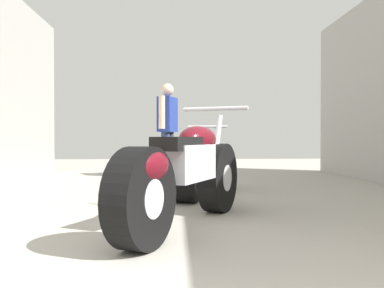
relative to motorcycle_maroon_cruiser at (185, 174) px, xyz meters
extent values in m
plane|color=#A8A399|center=(0.22, 1.31, -0.43)|extent=(19.10, 19.10, 0.00)
cylinder|color=black|center=(0.34, 0.72, -0.10)|extent=(0.45, 0.68, 0.66)
cylinder|color=silver|center=(0.34, 0.72, -0.10)|extent=(0.29, 0.31, 0.25)
cylinder|color=black|center=(-0.29, -0.64, -0.10)|extent=(0.45, 0.68, 0.66)
cylinder|color=silver|center=(-0.29, -0.64, -0.10)|extent=(0.29, 0.31, 0.25)
cube|color=silver|center=(0.02, 0.04, 0.09)|extent=(0.50, 0.70, 0.29)
ellipsoid|color=#5B0F19|center=(0.12, 0.25, 0.27)|extent=(0.47, 0.60, 0.23)
cube|color=black|center=(-0.06, -0.13, 0.24)|extent=(0.41, 0.54, 0.10)
ellipsoid|color=#5B0F19|center=(-0.27, -0.59, 0.11)|extent=(0.43, 0.52, 0.25)
cylinder|color=silver|center=(0.32, 0.68, 0.21)|extent=(0.16, 0.26, 0.60)
cylinder|color=silver|center=(0.30, 0.65, 0.56)|extent=(0.60, 0.30, 0.04)
cylinder|color=silver|center=(-0.24, -0.18, -0.20)|extent=(0.32, 0.55, 0.09)
cylinder|color=black|center=(0.39, 2.58, -0.14)|extent=(0.38, 0.62, 0.58)
cylinder|color=silver|center=(0.39, 2.58, -0.14)|extent=(0.29, 0.28, 0.22)
cylinder|color=black|center=(0.05, 1.31, -0.14)|extent=(0.38, 0.62, 0.58)
cylinder|color=silver|center=(0.05, 1.31, -0.14)|extent=(0.29, 0.28, 0.22)
cube|color=silver|center=(0.22, 1.94, 0.02)|extent=(0.36, 0.62, 0.25)
ellipsoid|color=black|center=(0.27, 2.14, 0.19)|extent=(0.35, 0.52, 0.20)
cube|color=black|center=(0.18, 1.79, 0.16)|extent=(0.30, 0.47, 0.09)
ellipsoid|color=black|center=(0.06, 1.35, 0.04)|extent=(0.33, 0.45, 0.22)
cylinder|color=silver|center=(0.38, 2.54, 0.13)|extent=(0.10, 0.23, 0.53)
cylinder|color=silver|center=(0.37, 2.51, 0.44)|extent=(0.55, 0.18, 0.03)
cylinder|color=silver|center=(0.03, 1.71, -0.23)|extent=(0.21, 0.50, 0.08)
cylinder|color=#2D3851|center=(-0.25, 4.25, -0.02)|extent=(0.20, 0.20, 0.82)
cylinder|color=#2D3851|center=(-0.19, 4.44, -0.02)|extent=(0.20, 0.20, 0.82)
cube|color=navy|center=(-0.22, 4.35, 0.71)|extent=(0.38, 0.51, 0.63)
cylinder|color=beige|center=(-0.31, 4.08, 0.73)|extent=(0.14, 0.14, 0.58)
cylinder|color=beige|center=(-0.13, 4.61, 0.73)|extent=(0.14, 0.14, 0.58)
sphere|color=beige|center=(-0.22, 4.35, 1.16)|extent=(0.23, 0.23, 0.23)
camera|label=1|loc=(-0.07, -3.31, 0.29)|focal=39.28mm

